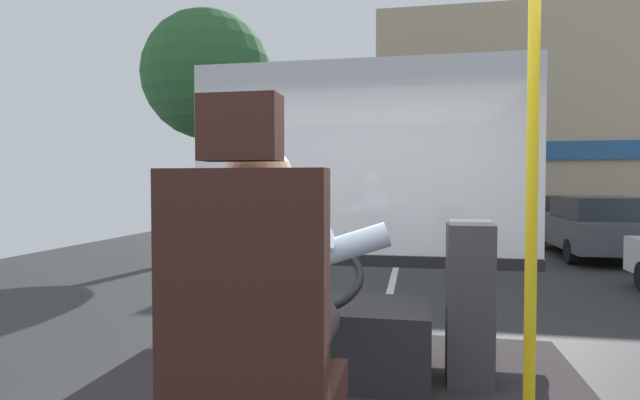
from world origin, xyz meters
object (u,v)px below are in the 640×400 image
(steering_console, at_px, (328,336))
(parked_car_red, at_px, (552,215))
(handrail_pole, at_px, (532,191))
(fare_box, at_px, (470,303))
(bus_driver, at_px, (267,296))
(parked_car_charcoal, at_px, (597,226))
(driver_seat, at_px, (253,356))

(steering_console, height_order, parked_car_red, steering_console)
(handrail_pole, height_order, fare_box, handrail_pole)
(bus_driver, distance_m, handrail_pole, 1.06)
(steering_console, xyz_separation_m, parked_car_charcoal, (4.69, 10.27, -0.18))
(fare_box, distance_m, parked_car_charcoal, 10.98)
(driver_seat, xyz_separation_m, handrail_pole, (0.90, 0.60, 0.48))
(bus_driver, distance_m, parked_car_red, 17.01)
(driver_seat, xyz_separation_m, fare_box, (0.75, 1.34, -0.12))
(driver_seat, bearing_deg, steering_console, 90.00)
(handrail_pole, bearing_deg, driver_seat, -146.31)
(bus_driver, relative_size, steering_console, 0.71)
(bus_driver, relative_size, parked_car_charcoal, 0.19)
(parked_car_charcoal, height_order, parked_car_red, parked_car_charcoal)
(steering_console, relative_size, parked_car_charcoal, 0.26)
(bus_driver, distance_m, fare_box, 1.44)
(handrail_pole, xyz_separation_m, parked_car_red, (3.97, 15.83, -1.04))
(handrail_pole, distance_m, parked_car_red, 16.35)
(driver_seat, height_order, steering_console, driver_seat)
(steering_console, bearing_deg, parked_car_charcoal, 65.47)
(handrail_pole, relative_size, parked_car_red, 0.53)
(driver_seat, bearing_deg, parked_car_charcoal, 67.96)
(steering_console, relative_size, parked_car_red, 0.28)
(driver_seat, relative_size, fare_box, 1.51)
(handrail_pole, relative_size, fare_box, 2.39)
(steering_console, relative_size, handrail_pole, 0.53)
(driver_seat, distance_m, handrail_pole, 1.18)
(fare_box, bearing_deg, steering_console, -177.74)
(parked_car_charcoal, xyz_separation_m, parked_car_red, (0.18, 4.85, -0.05))
(handrail_pole, relative_size, parked_car_charcoal, 0.49)
(driver_seat, xyz_separation_m, parked_car_red, (4.87, 16.43, -0.56))
(fare_box, height_order, parked_car_red, fare_box)
(bus_driver, xyz_separation_m, parked_car_red, (4.87, 16.29, -0.71))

